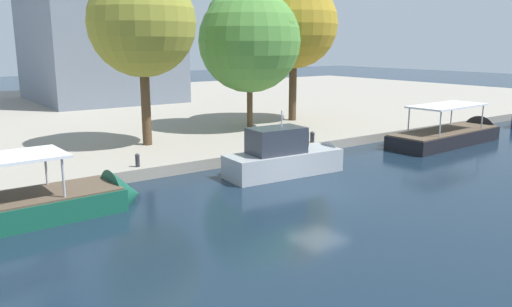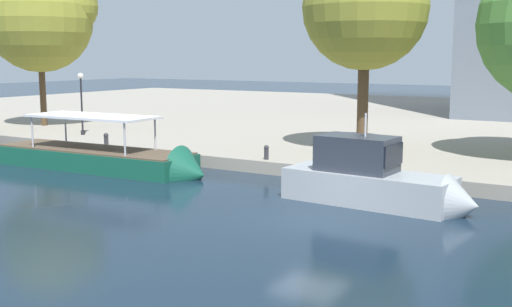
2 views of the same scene
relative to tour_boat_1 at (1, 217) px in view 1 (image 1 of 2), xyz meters
The scene contains 10 objects.
ground_plane 14.29m from the tour_boat_1, 16.06° to the right, with size 220.00×220.00×0.00m, color #142333.
dock_promenade 33.57m from the tour_boat_1, 65.86° to the left, with size 120.00×55.00×0.65m, color gray.
tour_boat_1 is the anchor object (origin of this frame).
motor_yacht_2 14.91m from the tour_boat_1, ahead, with size 7.92×2.72×4.26m.
tour_boat_3 30.54m from the tour_boat_1, ahead, with size 11.58×3.67×4.04m.
mooring_bollard_1 8.34m from the tour_boat_1, 26.83° to the left, with size 0.26×0.26×0.75m.
mooring_bollard_2 20.20m from the tour_boat_1, ahead, with size 0.32×0.32×0.76m.
tree_0 16.29m from the tour_boat_1, 42.29° to the left, with size 6.86×7.38×11.31m.
tree_2 24.11m from the tour_boat_1, 29.06° to the left, with size 7.91×8.36×11.05m.
tree_3 29.49m from the tour_boat_1, 25.90° to the left, with size 7.84×7.46×11.95m.
Camera 1 is at (-16.58, -17.78, 7.19)m, focal length 35.33 mm.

